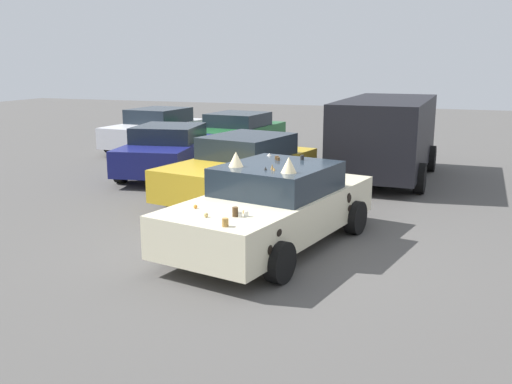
% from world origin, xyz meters
% --- Properties ---
extents(ground_plane, '(60.00, 60.00, 0.00)m').
position_xyz_m(ground_plane, '(0.00, 0.00, 0.00)').
color(ground_plane, '#514F4C').
extents(art_car_decorated, '(4.68, 2.68, 1.60)m').
position_xyz_m(art_car_decorated, '(0.03, -0.01, 0.68)').
color(art_car_decorated, beige).
rests_on(art_car_decorated, ground).
extents(parked_van_row_back_far, '(4.96, 2.44, 2.07)m').
position_xyz_m(parked_van_row_back_far, '(6.36, -0.98, 1.17)').
color(parked_van_row_back_far, black).
rests_on(parked_van_row_back_far, ground).
extents(parked_sedan_far_left, '(4.68, 2.56, 1.35)m').
position_xyz_m(parked_sedan_far_left, '(4.97, 4.56, 0.68)').
color(parked_sedan_far_left, navy).
rests_on(parked_sedan_far_left, ground).
extents(parked_sedan_row_back_center, '(4.21, 2.23, 1.42)m').
position_xyz_m(parked_sedan_row_back_center, '(8.63, 7.10, 0.71)').
color(parked_sedan_row_back_center, silver).
rests_on(parked_sedan_row_back_center, ground).
extents(parked_sedan_near_right, '(4.21, 2.36, 1.36)m').
position_xyz_m(parked_sedan_near_right, '(8.66, 4.12, 0.69)').
color(parked_sedan_near_right, '#1E602D').
rests_on(parked_sedan_near_right, ground).
extents(parked_sedan_behind_left, '(4.61, 2.55, 1.40)m').
position_xyz_m(parked_sedan_behind_left, '(3.00, 1.72, 0.70)').
color(parked_sedan_behind_left, gold).
rests_on(parked_sedan_behind_left, ground).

